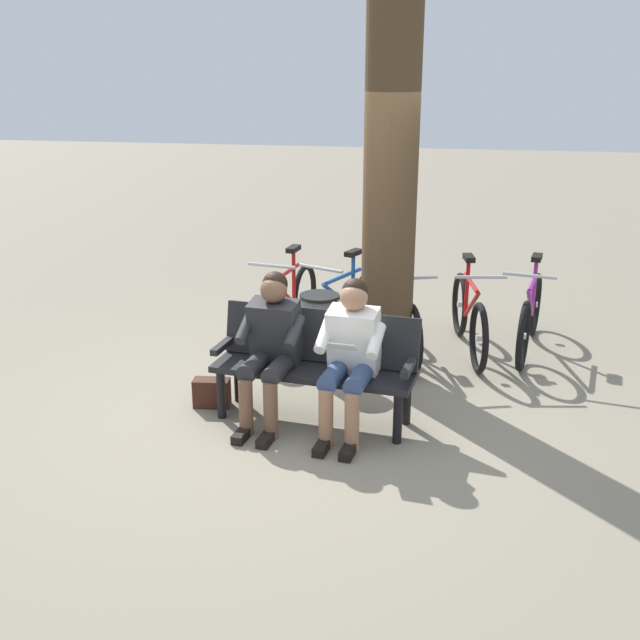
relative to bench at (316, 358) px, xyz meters
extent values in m
plane|color=gray|center=(0.27, 0.03, -0.51)|extent=(40.00, 40.00, 0.00)
cube|color=black|center=(0.01, 0.08, -0.08)|extent=(1.64, 0.63, 0.05)
cube|color=black|center=(-0.01, -0.11, 0.15)|extent=(1.60, 0.33, 0.42)
cube|color=black|center=(-0.74, 0.17, 0.05)|extent=(0.11, 0.40, 0.05)
cube|color=black|center=(0.76, -0.01, 0.05)|extent=(0.11, 0.40, 0.05)
cylinder|color=black|center=(-0.68, 0.34, -0.31)|extent=(0.07, 0.07, 0.40)
cylinder|color=black|center=(0.75, 0.16, -0.31)|extent=(0.07, 0.07, 0.40)
cylinder|color=black|center=(-0.73, 0.00, -0.31)|extent=(0.07, 0.07, 0.40)
cylinder|color=black|center=(0.70, -0.18, -0.31)|extent=(0.07, 0.07, 0.40)
cube|color=white|center=(-0.31, 0.10, 0.20)|extent=(0.42, 0.35, 0.55)
sphere|color=#A87554|center=(-0.31, 0.12, 0.56)|extent=(0.21, 0.21, 0.21)
sphere|color=black|center=(-0.31, 0.09, 0.59)|extent=(0.20, 0.20, 0.20)
cylinder|color=#334772|center=(-0.39, 0.31, -0.02)|extent=(0.20, 0.42, 0.15)
cylinder|color=#A87554|center=(-0.36, 0.51, -0.28)|extent=(0.11, 0.11, 0.45)
cube|color=black|center=(-0.35, 0.61, -0.47)|extent=(0.12, 0.23, 0.07)
cylinder|color=white|center=(-0.50, 0.24, 0.27)|extent=(0.13, 0.31, 0.23)
cylinder|color=#334772|center=(-0.19, 0.29, -0.02)|extent=(0.20, 0.42, 0.15)
cylinder|color=#A87554|center=(-0.16, 0.48, -0.28)|extent=(0.11, 0.11, 0.45)
cube|color=black|center=(-0.15, 0.58, -0.47)|extent=(0.12, 0.23, 0.07)
cylinder|color=white|center=(-0.10, 0.19, 0.27)|extent=(0.13, 0.31, 0.23)
cube|color=silver|center=(-0.28, 0.40, 0.26)|extent=(0.21, 0.14, 0.09)
cube|color=#262628|center=(0.32, 0.02, 0.20)|extent=(0.42, 0.35, 0.55)
sphere|color=brown|center=(0.33, 0.04, 0.56)|extent=(0.21, 0.21, 0.21)
sphere|color=black|center=(0.32, 0.01, 0.59)|extent=(0.20, 0.20, 0.20)
cylinder|color=#262628|center=(0.25, 0.23, -0.02)|extent=(0.20, 0.42, 0.15)
cylinder|color=brown|center=(0.27, 0.43, -0.28)|extent=(0.11, 0.11, 0.45)
cube|color=black|center=(0.29, 0.53, -0.47)|extent=(0.12, 0.23, 0.07)
cylinder|color=#262628|center=(0.14, 0.16, 0.27)|extent=(0.13, 0.31, 0.23)
cylinder|color=#262628|center=(0.45, 0.21, -0.02)|extent=(0.20, 0.42, 0.15)
cylinder|color=brown|center=(0.47, 0.41, -0.28)|extent=(0.11, 0.11, 0.45)
cube|color=black|center=(0.48, 0.50, -0.47)|extent=(0.12, 0.23, 0.07)
cylinder|color=#262628|center=(0.54, 0.12, 0.27)|extent=(0.13, 0.31, 0.23)
cube|color=#3F1E14|center=(0.89, -0.03, -0.39)|extent=(0.31, 0.17, 0.24)
cylinder|color=#4C3823|center=(-0.45, -1.00, 1.28)|extent=(0.47, 0.47, 3.58)
cylinder|color=slate|center=(0.15, -0.94, -0.15)|extent=(0.34, 0.34, 0.71)
cylinder|color=black|center=(0.15, -0.94, 0.22)|extent=(0.36, 0.36, 0.03)
torus|color=black|center=(-1.69, -1.32, -0.18)|extent=(0.18, 0.66, 0.66)
cylinder|color=silver|center=(-1.69, -1.32, -0.18)|extent=(0.06, 0.07, 0.06)
torus|color=black|center=(-1.88, -2.33, -0.18)|extent=(0.18, 0.66, 0.66)
cylinder|color=silver|center=(-1.88, -2.33, -0.18)|extent=(0.06, 0.07, 0.06)
cylinder|color=#8C268C|center=(-1.79, -1.83, 0.20)|extent=(0.15, 0.63, 0.04)
cylinder|color=#8C268C|center=(-1.77, -1.75, 0.00)|extent=(0.15, 0.59, 0.43)
cylinder|color=#8C268C|center=(-1.82, -2.01, 0.12)|extent=(0.04, 0.04, 0.55)
cube|color=black|center=(-1.82, -2.01, 0.40)|extent=(0.13, 0.23, 0.05)
cylinder|color=#B2B2B7|center=(-1.71, -1.43, 0.37)|extent=(0.48, 0.12, 0.03)
torus|color=black|center=(-1.29, -1.19, -0.18)|extent=(0.18, 0.66, 0.66)
cylinder|color=silver|center=(-1.29, -1.19, -0.18)|extent=(0.06, 0.07, 0.06)
torus|color=black|center=(-1.11, -2.20, -0.18)|extent=(0.18, 0.66, 0.66)
cylinder|color=silver|center=(-1.11, -2.20, -0.18)|extent=(0.06, 0.07, 0.06)
cylinder|color=#B71414|center=(-1.20, -1.69, 0.20)|extent=(0.15, 0.63, 0.04)
cylinder|color=#B71414|center=(-1.21, -1.61, 0.00)|extent=(0.15, 0.59, 0.43)
cylinder|color=#B71414|center=(-1.17, -1.87, 0.12)|extent=(0.04, 0.04, 0.55)
cube|color=black|center=(-1.17, -1.87, 0.40)|extent=(0.13, 0.23, 0.05)
cylinder|color=#B2B2B7|center=(-1.27, -1.29, 0.37)|extent=(0.48, 0.12, 0.03)
torus|color=black|center=(-0.69, -1.06, -0.18)|extent=(0.26, 0.65, 0.66)
cylinder|color=silver|center=(-0.69, -1.06, -0.18)|extent=(0.07, 0.07, 0.06)
torus|color=black|center=(-0.38, -2.03, -0.18)|extent=(0.26, 0.65, 0.66)
cylinder|color=silver|center=(-0.38, -2.03, -0.18)|extent=(0.07, 0.07, 0.06)
cylinder|color=#1E519E|center=(-0.53, -1.54, 0.20)|extent=(0.23, 0.61, 0.04)
cylinder|color=#1E519E|center=(-0.56, -1.47, 0.00)|extent=(0.22, 0.58, 0.43)
cylinder|color=#1E519E|center=(-0.48, -1.72, 0.12)|extent=(0.04, 0.04, 0.55)
cube|color=black|center=(-0.48, -1.72, 0.40)|extent=(0.15, 0.24, 0.05)
cylinder|color=#B2B2B7|center=(-0.66, -1.15, 0.37)|extent=(0.47, 0.18, 0.03)
torus|color=black|center=(0.25, -1.24, -0.18)|extent=(0.31, 0.63, 0.66)
cylinder|color=silver|center=(0.25, -1.24, -0.18)|extent=(0.07, 0.07, 0.06)
torus|color=black|center=(-0.15, -2.18, -0.18)|extent=(0.31, 0.63, 0.66)
cylinder|color=silver|center=(-0.15, -2.18, -0.18)|extent=(0.07, 0.07, 0.06)
cylinder|color=#1E519E|center=(0.05, -1.71, 0.20)|extent=(0.29, 0.60, 0.04)
cylinder|color=#1E519E|center=(0.08, -1.63, 0.00)|extent=(0.27, 0.56, 0.43)
cylinder|color=#1E519E|center=(-0.03, -1.88, 0.12)|extent=(0.04, 0.04, 0.55)
cube|color=black|center=(-0.03, -1.88, 0.40)|extent=(0.17, 0.24, 0.05)
cylinder|color=#B2B2B7|center=(0.21, -1.33, 0.37)|extent=(0.45, 0.22, 0.03)
torus|color=black|center=(0.70, -1.24, -0.18)|extent=(0.15, 0.66, 0.66)
cylinder|color=silver|center=(0.70, -1.24, -0.18)|extent=(0.06, 0.07, 0.06)
torus|color=black|center=(0.55, -2.25, -0.18)|extent=(0.15, 0.66, 0.66)
cylinder|color=silver|center=(0.55, -2.25, -0.18)|extent=(0.06, 0.07, 0.06)
cylinder|color=#B71414|center=(0.63, -1.75, 0.20)|extent=(0.13, 0.63, 0.04)
cylinder|color=#B71414|center=(0.64, -1.67, 0.00)|extent=(0.13, 0.60, 0.43)
cylinder|color=#B71414|center=(0.60, -1.93, 0.12)|extent=(0.04, 0.04, 0.55)
cube|color=black|center=(0.60, -1.93, 0.40)|extent=(0.12, 0.23, 0.05)
cylinder|color=#B2B2B7|center=(0.69, -1.35, 0.37)|extent=(0.48, 0.10, 0.03)
camera|label=1|loc=(-1.05, 5.57, 2.25)|focal=43.23mm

